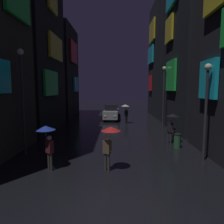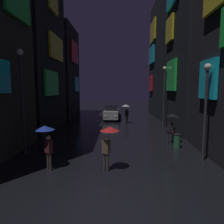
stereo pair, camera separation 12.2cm
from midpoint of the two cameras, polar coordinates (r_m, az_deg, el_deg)
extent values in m
plane|color=black|center=(7.04, -1.94, -26.35)|extent=(120.00, 120.00, 0.00)
cube|color=black|center=(20.74, -21.63, 16.35)|extent=(4.00, 7.91, 14.95)
cube|color=#26E54C|center=(18.39, -16.68, 7.88)|extent=(0.20, 3.36, 2.13)
cube|color=yellow|center=(20.39, -15.42, 17.22)|extent=(0.20, 3.78, 2.17)
cube|color=yellow|center=(21.05, -16.30, 28.42)|extent=(0.20, 2.32, 2.11)
cube|color=black|center=(28.68, -14.58, 10.85)|extent=(4.00, 7.20, 12.03)
cube|color=#19D8F2|center=(28.78, -9.94, 7.79)|extent=(0.20, 2.50, 1.99)
cube|color=red|center=(28.22, -10.53, 16.35)|extent=(0.20, 3.84, 2.77)
cube|color=#19D8F2|center=(12.19, 25.98, 8.39)|extent=(0.20, 1.88, 2.12)
cube|color=black|center=(21.52, 23.04, 24.49)|extent=(4.00, 8.53, 21.18)
cube|color=#26E54C|center=(19.39, 16.74, 9.92)|extent=(0.20, 2.83, 2.75)
cube|color=yellow|center=(21.23, 16.29, 21.65)|extent=(0.20, 2.35, 2.27)
cube|color=black|center=(29.44, 16.13, 14.25)|extent=(4.00, 8.80, 15.66)
cube|color=red|center=(30.45, 11.14, 8.07)|extent=(0.20, 1.91, 2.24)
cube|color=#19D8F2|center=(30.91, 11.29, 15.60)|extent=(0.20, 3.91, 2.41)
cube|color=yellow|center=(30.80, 11.70, 21.63)|extent=(0.20, 3.72, 2.73)
cylinder|color=#2D2D38|center=(14.62, 15.97, -7.06)|extent=(0.12, 0.12, 0.85)
cylinder|color=#2D2D38|center=(14.65, 16.67, -7.06)|extent=(0.12, 0.12, 0.85)
cube|color=black|center=(14.48, 16.42, -4.27)|extent=(0.36, 0.26, 0.60)
sphere|color=tan|center=(14.41, 16.47, -2.67)|extent=(0.22, 0.22, 0.22)
cylinder|color=black|center=(14.55, 17.10, -4.04)|extent=(0.09, 0.09, 0.50)
cylinder|color=slate|center=(14.49, 17.15, -2.74)|extent=(0.02, 0.02, 0.77)
cone|color=black|center=(14.42, 17.21, -0.84)|extent=(0.90, 0.90, 0.20)
cylinder|color=black|center=(22.17, 4.56, -2.17)|extent=(0.12, 0.12, 0.85)
cylinder|color=black|center=(22.06, 4.18, -2.21)|extent=(0.12, 0.12, 0.85)
cube|color=black|center=(22.01, 4.39, -0.32)|extent=(0.40, 0.37, 0.60)
sphere|color=tan|center=(21.97, 4.40, 0.74)|extent=(0.22, 0.22, 0.22)
cylinder|color=black|center=(21.86, 4.09, -0.24)|extent=(0.09, 0.09, 0.50)
cylinder|color=slate|center=(21.82, 4.10, 0.64)|extent=(0.02, 0.02, 0.77)
cone|color=silver|center=(21.78, 4.11, 1.91)|extent=(0.90, 0.90, 0.20)
cylinder|color=#38332D|center=(10.06, -16.86, -13.43)|extent=(0.12, 0.12, 0.85)
cylinder|color=#38332D|center=(10.20, -17.48, -13.17)|extent=(0.12, 0.12, 0.85)
cube|color=#4C1E23|center=(9.91, -17.32, -9.35)|extent=(0.40, 0.37, 0.60)
sphere|color=tan|center=(9.80, -17.40, -7.05)|extent=(0.22, 0.22, 0.22)
cylinder|color=#4C1E23|center=(10.01, -18.18, -8.93)|extent=(0.09, 0.09, 0.50)
cylinder|color=slate|center=(9.92, -18.25, -7.06)|extent=(0.02, 0.02, 0.77)
cone|color=#263FB2|center=(9.82, -18.35, -4.31)|extent=(0.90, 0.90, 0.20)
cylinder|color=#38332D|center=(9.66, -1.83, -13.98)|extent=(0.12, 0.12, 0.85)
cylinder|color=#38332D|center=(9.58, -0.89, -14.18)|extent=(0.12, 0.12, 0.85)
cube|color=brown|center=(9.39, -1.38, -9.94)|extent=(0.40, 0.36, 0.60)
sphere|color=beige|center=(9.28, -1.39, -7.52)|extent=(0.22, 0.22, 0.22)
cylinder|color=brown|center=(9.32, -0.26, -9.74)|extent=(0.09, 0.09, 0.50)
cylinder|color=slate|center=(9.23, -0.26, -7.74)|extent=(0.02, 0.02, 0.77)
cone|color=red|center=(9.13, -0.26, -4.79)|extent=(0.90, 0.90, 0.20)
torus|color=black|center=(16.36, 16.75, -5.86)|extent=(0.10, 0.72, 0.72)
torus|color=black|center=(15.31, 17.58, -6.74)|extent=(0.10, 0.72, 0.72)
cylinder|color=red|center=(15.80, 17.18, -5.65)|extent=(0.11, 1.00, 0.05)
cylinder|color=red|center=(15.24, 17.63, -5.46)|extent=(0.04, 0.04, 0.40)
cube|color=black|center=(15.19, 17.66, -4.65)|extent=(0.13, 0.25, 0.06)
cylinder|color=black|center=(16.25, 16.82, -3.96)|extent=(0.06, 0.45, 0.03)
cube|color=#99999E|center=(24.43, 0.08, -0.50)|extent=(1.88, 4.17, 0.90)
cube|color=black|center=(24.34, 0.08, 1.37)|extent=(1.52, 1.91, 0.70)
cylinder|color=black|center=(23.13, 1.85, -2.04)|extent=(0.65, 0.25, 0.64)
cylinder|color=black|center=(23.25, -2.14, -2.00)|extent=(0.65, 0.25, 0.64)
cylinder|color=black|center=(25.77, 2.08, -1.14)|extent=(0.65, 0.25, 0.64)
cylinder|color=black|center=(25.87, -1.49, -1.10)|extent=(0.65, 0.25, 0.64)
cube|color=white|center=(22.35, 1.11, -1.18)|extent=(0.20, 0.07, 0.14)
cube|color=white|center=(22.43, -1.69, -1.15)|extent=(0.20, 0.07, 0.14)
cylinder|color=#2D2D33|center=(11.50, 25.32, -1.26)|extent=(0.14, 0.14, 4.75)
sphere|color=#F9EFCC|center=(11.45, 25.97, 11.51)|extent=(0.36, 0.36, 0.36)
cylinder|color=#2D2D33|center=(20.41, 14.75, 3.60)|extent=(0.14, 0.14, 5.62)
sphere|color=#F9EFCC|center=(20.48, 15.00, 11.98)|extent=(0.36, 0.36, 0.36)
cylinder|color=#2D2D33|center=(12.50, -23.88, 1.56)|extent=(0.14, 0.14, 5.68)
sphere|color=#F9EFCC|center=(12.62, -24.55, 15.35)|extent=(0.36, 0.36, 0.36)
cylinder|color=#265933|center=(13.75, 18.33, -8.02)|extent=(0.44, 0.44, 0.85)
cylinder|color=black|center=(13.64, 18.40, -6.13)|extent=(0.46, 0.46, 0.08)
camera|label=1|loc=(0.06, -89.78, 0.03)|focal=32.00mm
camera|label=2|loc=(0.06, 90.22, -0.03)|focal=32.00mm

